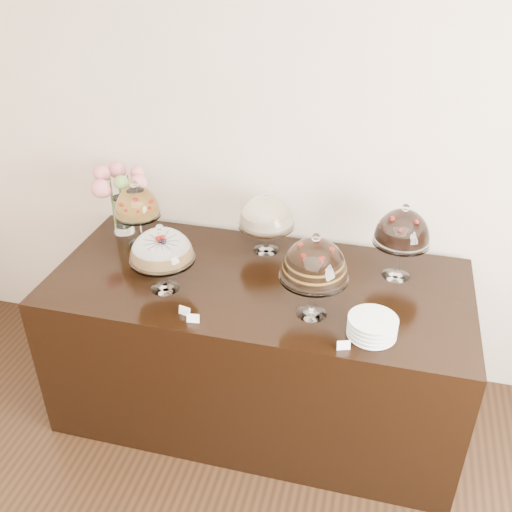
% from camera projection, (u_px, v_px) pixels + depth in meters
% --- Properties ---
extents(wall_back, '(5.00, 0.04, 3.00)m').
position_uv_depth(wall_back, '(328.00, 140.00, 3.09)').
color(wall_back, beige).
rests_on(wall_back, ground).
extents(display_counter, '(2.20, 1.00, 0.90)m').
position_uv_depth(display_counter, '(258.00, 347.00, 3.23)').
color(display_counter, black).
rests_on(display_counter, ground).
extents(cake_stand_sugar_sponge, '(0.33, 0.33, 0.37)m').
position_uv_depth(cake_stand_sugar_sponge, '(161.00, 248.00, 2.81)').
color(cake_stand_sugar_sponge, white).
rests_on(cake_stand_sugar_sponge, display_counter).
extents(cake_stand_choco_layer, '(0.32, 0.32, 0.44)m').
position_uv_depth(cake_stand_choco_layer, '(314.00, 262.00, 2.60)').
color(cake_stand_choco_layer, white).
rests_on(cake_stand_choco_layer, display_counter).
extents(cake_stand_cheesecake, '(0.32, 0.32, 0.37)m').
position_uv_depth(cake_stand_cheesecake, '(266.00, 214.00, 3.15)').
color(cake_stand_cheesecake, white).
rests_on(cake_stand_cheesecake, display_counter).
extents(cake_stand_dark_choco, '(0.29, 0.29, 0.42)m').
position_uv_depth(cake_stand_dark_choco, '(403.00, 230.00, 2.89)').
color(cake_stand_dark_choco, white).
rests_on(cake_stand_dark_choco, display_counter).
extents(cake_stand_fruit_tart, '(0.26, 0.26, 0.40)m').
position_uv_depth(cake_stand_fruit_tart, '(137.00, 204.00, 3.20)').
color(cake_stand_fruit_tart, white).
rests_on(cake_stand_fruit_tart, display_counter).
extents(flower_vase, '(0.31, 0.33, 0.42)m').
position_uv_depth(flower_vase, '(118.00, 192.00, 3.32)').
color(flower_vase, white).
rests_on(flower_vase, display_counter).
extents(plate_stack, '(0.22, 0.22, 0.09)m').
position_uv_depth(plate_stack, '(372.00, 327.00, 2.58)').
color(plate_stack, white).
rests_on(plate_stack, display_counter).
extents(price_card_left, '(0.06, 0.02, 0.04)m').
position_uv_depth(price_card_left, '(193.00, 318.00, 2.68)').
color(price_card_left, white).
rests_on(price_card_left, display_counter).
extents(price_card_right, '(0.06, 0.03, 0.04)m').
position_uv_depth(price_card_right, '(344.00, 345.00, 2.51)').
color(price_card_right, white).
rests_on(price_card_right, display_counter).
extents(price_card_extra, '(0.06, 0.03, 0.04)m').
position_uv_depth(price_card_extra, '(184.00, 311.00, 2.73)').
color(price_card_extra, white).
rests_on(price_card_extra, display_counter).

